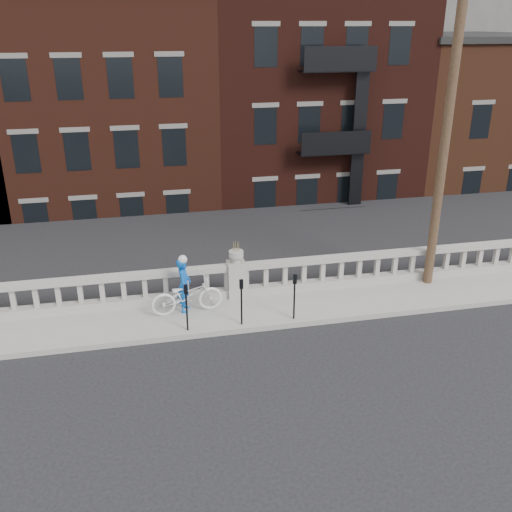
% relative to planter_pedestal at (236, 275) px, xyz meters
% --- Properties ---
extents(ground, '(120.00, 120.00, 0.00)m').
position_rel_planter_pedestal_xyz_m(ground, '(0.00, -3.95, -0.83)').
color(ground, black).
rests_on(ground, ground).
extents(sidewalk, '(32.00, 2.20, 0.15)m').
position_rel_planter_pedestal_xyz_m(sidewalk, '(0.00, -0.95, -0.76)').
color(sidewalk, gray).
rests_on(sidewalk, ground).
extents(balustrade, '(28.00, 0.34, 1.03)m').
position_rel_planter_pedestal_xyz_m(balustrade, '(0.00, 0.00, -0.19)').
color(balustrade, gray).
rests_on(balustrade, sidewalk).
extents(planter_pedestal, '(0.55, 0.55, 1.76)m').
position_rel_planter_pedestal_xyz_m(planter_pedestal, '(0.00, 0.00, 0.00)').
color(planter_pedestal, gray).
rests_on(planter_pedestal, sidewalk).
extents(lower_level, '(80.00, 44.00, 20.80)m').
position_rel_planter_pedestal_xyz_m(lower_level, '(0.56, 19.09, 1.80)').
color(lower_level, '#605E59').
rests_on(lower_level, ground).
extents(utility_pole, '(1.60, 0.28, 10.00)m').
position_rel_planter_pedestal_xyz_m(utility_pole, '(6.20, -0.35, 4.41)').
color(utility_pole, '#422D1E').
rests_on(utility_pole, sidewalk).
extents(parking_meter_b, '(0.10, 0.09, 1.36)m').
position_rel_planter_pedestal_xyz_m(parking_meter_b, '(-1.69, -1.80, 0.17)').
color(parking_meter_b, black).
rests_on(parking_meter_b, sidewalk).
extents(parking_meter_c, '(0.10, 0.09, 1.36)m').
position_rel_planter_pedestal_xyz_m(parking_meter_c, '(-0.19, -1.80, 0.17)').
color(parking_meter_c, black).
rests_on(parking_meter_c, sidewalk).
extents(parking_meter_d, '(0.10, 0.09, 1.36)m').
position_rel_planter_pedestal_xyz_m(parking_meter_d, '(1.31, -1.80, 0.17)').
color(parking_meter_d, black).
rests_on(parking_meter_d, sidewalk).
extents(bicycle, '(2.11, 0.90, 1.08)m').
position_rel_planter_pedestal_xyz_m(bicycle, '(-1.58, -0.76, -0.14)').
color(bicycle, white).
rests_on(bicycle, sidewalk).
extents(cyclist, '(0.51, 0.66, 1.62)m').
position_rel_planter_pedestal_xyz_m(cyclist, '(-1.64, -0.63, 0.13)').
color(cyclist, blue).
rests_on(cyclist, sidewalk).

